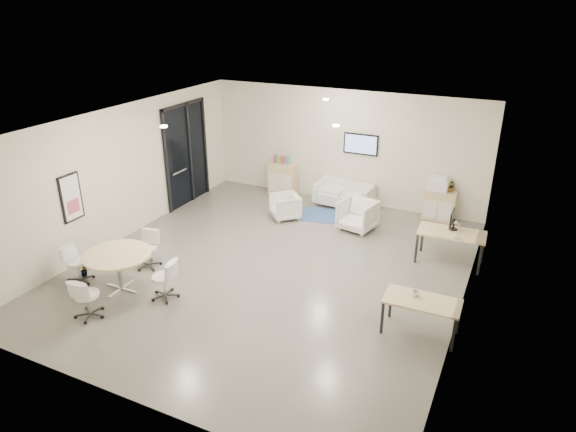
% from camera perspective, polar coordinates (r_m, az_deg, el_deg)
% --- Properties ---
extents(room_shell, '(9.60, 10.60, 4.80)m').
position_cam_1_polar(room_shell, '(10.69, -1.93, 1.81)').
color(room_shell, '#605E58').
rests_on(room_shell, ground).
extents(glass_door, '(0.09, 1.90, 2.85)m').
position_cam_1_polar(glass_door, '(14.76, -11.23, 7.06)').
color(glass_door, black).
rests_on(glass_door, room_shell).
extents(artwork, '(0.05, 0.54, 1.04)m').
position_cam_1_polar(artwork, '(11.89, -22.95, 1.89)').
color(artwork, black).
rests_on(artwork, room_shell).
extents(wall_tv, '(0.98, 0.06, 0.58)m').
position_cam_1_polar(wall_tv, '(14.41, 8.09, 7.91)').
color(wall_tv, black).
rests_on(wall_tv, room_shell).
extents(ceiling_spots, '(3.14, 4.14, 0.03)m').
position_cam_1_polar(ceiling_spots, '(11.04, -0.97, 11.08)').
color(ceiling_spots, '#FFEAC6').
rests_on(ceiling_spots, room_shell).
extents(sideboard_left, '(0.84, 0.43, 0.94)m').
position_cam_1_polar(sideboard_left, '(15.41, -0.56, 4.17)').
color(sideboard_left, '#CEB87C').
rests_on(sideboard_left, room_shell).
extents(sideboard_right, '(0.82, 0.40, 0.82)m').
position_cam_1_polar(sideboard_right, '(14.17, 16.44, 1.18)').
color(sideboard_right, '#CEB87C').
rests_on(sideboard_right, room_shell).
extents(books, '(0.49, 0.14, 0.22)m').
position_cam_1_polar(books, '(15.25, -0.70, 6.27)').
color(books, red).
rests_on(books, sideboard_left).
extents(printer, '(0.56, 0.48, 0.37)m').
position_cam_1_polar(printer, '(13.99, 16.41, 3.45)').
color(printer, white).
rests_on(printer, sideboard_right).
extents(loveseat, '(1.64, 0.90, 0.60)m').
position_cam_1_polar(loveseat, '(14.60, 6.31, 2.31)').
color(loveseat, silver).
rests_on(loveseat, room_shell).
extents(blue_rug, '(1.62, 1.21, 0.01)m').
position_cam_1_polar(blue_rug, '(13.98, 4.55, 0.01)').
color(blue_rug, navy).
rests_on(blue_rug, room_shell).
extents(armchair_left, '(0.96, 0.96, 0.72)m').
position_cam_1_polar(armchair_left, '(13.69, -0.33, 1.18)').
color(armchair_left, silver).
rests_on(armchair_left, room_shell).
extents(armchair_right, '(0.97, 0.93, 0.85)m').
position_cam_1_polar(armchair_right, '(13.12, 7.75, 0.24)').
color(armchair_right, silver).
rests_on(armchair_right, room_shell).
extents(desk_rear, '(1.47, 0.78, 0.75)m').
position_cam_1_polar(desk_rear, '(11.83, 17.71, -2.05)').
color(desk_rear, '#CEB87C').
rests_on(desk_rear, room_shell).
extents(desk_front, '(1.32, 0.68, 0.68)m').
position_cam_1_polar(desk_front, '(9.29, 14.67, -9.42)').
color(desk_front, '#CEB87C').
rests_on(desk_front, room_shell).
extents(monitor, '(0.20, 0.50, 0.44)m').
position_cam_1_polar(monitor, '(11.84, 17.81, -0.36)').
color(monitor, black).
rests_on(monitor, desk_rear).
extents(round_table, '(1.34, 1.34, 0.81)m').
position_cam_1_polar(round_table, '(10.76, -18.41, -4.38)').
color(round_table, '#CEB87C').
rests_on(round_table, room_shell).
extents(meeting_chairs, '(2.64, 2.64, 0.82)m').
position_cam_1_polar(meeting_chairs, '(10.91, -18.20, -5.88)').
color(meeting_chairs, white).
rests_on(meeting_chairs, room_shell).
extents(plant_cabinet, '(0.41, 0.43, 0.26)m').
position_cam_1_polar(plant_cabinet, '(13.98, 17.66, 3.10)').
color(plant_cabinet, '#3F7F3F').
rests_on(plant_cabinet, sideboard_right).
extents(plant_floor, '(0.18, 0.32, 0.14)m').
position_cam_1_polar(plant_floor, '(11.81, -21.62, -5.95)').
color(plant_floor, '#3F7F3F').
rests_on(plant_floor, room_shell).
extents(cup, '(0.15, 0.13, 0.12)m').
position_cam_1_polar(cup, '(9.32, 13.97, -8.28)').
color(cup, white).
rests_on(cup, desk_front).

